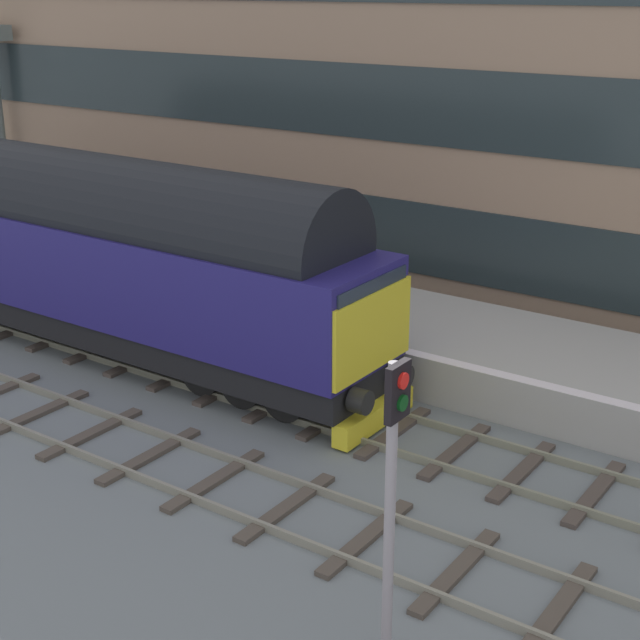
% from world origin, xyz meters
% --- Properties ---
extents(ground_plane, '(140.00, 140.00, 0.00)m').
position_xyz_m(ground_plane, '(0.00, 0.00, 0.00)').
color(ground_plane, slate).
rests_on(ground_plane, ground).
extents(track_main, '(2.50, 60.00, 0.15)m').
position_xyz_m(track_main, '(0.00, 0.00, 0.05)').
color(track_main, gray).
rests_on(track_main, ground).
extents(track_adjacent_west, '(2.50, 60.00, 0.15)m').
position_xyz_m(track_adjacent_west, '(-3.40, 0.00, 0.06)').
color(track_adjacent_west, gray).
rests_on(track_adjacent_west, ground).
extents(station_platform, '(4.00, 44.00, 1.01)m').
position_xyz_m(station_platform, '(3.60, 0.00, 0.50)').
color(station_platform, '#A19F9C').
rests_on(station_platform, ground).
extents(station_building, '(5.06, 42.02, 10.29)m').
position_xyz_m(station_building, '(9.50, -2.80, 5.15)').
color(station_building, '#9B7D65').
rests_on(station_building, ground).
extents(diesel_locomotive, '(2.74, 18.14, 4.68)m').
position_xyz_m(diesel_locomotive, '(0.00, 5.38, 2.48)').
color(diesel_locomotive, black).
rests_on(diesel_locomotive, ground).
extents(signal_post_near, '(0.44, 0.22, 4.18)m').
position_xyz_m(signal_post_near, '(-5.60, -7.24, 2.62)').
color(signal_post_near, gray).
rests_on(signal_post_near, ground).
extents(platform_number_sign, '(0.10, 0.44, 1.61)m').
position_xyz_m(platform_number_sign, '(1.85, -2.91, 2.09)').
color(platform_number_sign, slate).
rests_on(platform_number_sign, station_platform).
extents(waiting_passenger, '(0.36, 0.51, 1.64)m').
position_xyz_m(waiting_passenger, '(3.03, -0.21, 1.99)').
color(waiting_passenger, '#38233D').
rests_on(waiting_passenger, station_platform).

